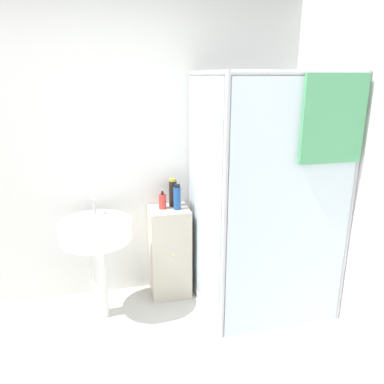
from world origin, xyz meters
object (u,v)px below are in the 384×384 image
at_px(shampoo_bottle_blue, 177,197).
at_px(soap_dispenser, 162,201).
at_px(sink, 96,239).
at_px(shampoo_bottle_tall_black, 173,193).

bearing_deg(shampoo_bottle_blue, soap_dispenser, 158.81).
bearing_deg(sink, shampoo_bottle_blue, 14.04).
bearing_deg(soap_dispenser, sink, -158.94).
xyz_separation_m(sink, shampoo_bottle_tall_black, (0.66, 0.26, 0.25)).
xyz_separation_m(sink, shampoo_bottle_blue, (0.68, 0.17, 0.24)).
height_order(sink, shampoo_bottle_tall_black, shampoo_bottle_tall_black).
distance_m(sink, shampoo_bottle_blue, 0.74).
relative_size(sink, shampoo_bottle_tall_black, 3.89).
height_order(soap_dispenser, shampoo_bottle_blue, shampoo_bottle_blue).
xyz_separation_m(shampoo_bottle_tall_black, shampoo_bottle_blue, (0.02, -0.09, -0.01)).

